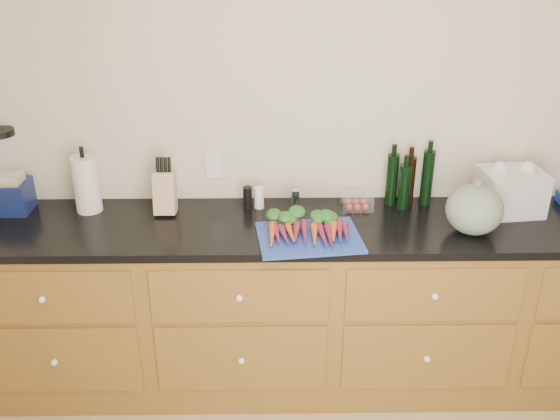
{
  "coord_description": "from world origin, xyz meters",
  "views": [
    {
      "loc": [
        -0.3,
        -1.42,
        2.32
      ],
      "look_at": [
        -0.26,
        1.2,
        1.06
      ],
      "focal_mm": 40.0,
      "sensor_mm": 36.0,
      "label": 1
    }
  ],
  "objects_px": {
    "carrots": "(309,228)",
    "blender_appliance": "(8,177)",
    "squash": "(474,209)",
    "knife_block": "(165,192)",
    "cutting_board": "(309,237)",
    "tomato_box": "(357,201)",
    "paper_towel": "(86,184)"
  },
  "relations": [
    {
      "from": "cutting_board",
      "to": "tomato_box",
      "type": "distance_m",
      "value": 0.42
    },
    {
      "from": "blender_appliance",
      "to": "paper_towel",
      "type": "bearing_deg",
      "value": 0.35
    },
    {
      "from": "cutting_board",
      "to": "tomato_box",
      "type": "relative_size",
      "value": 3.03
    },
    {
      "from": "paper_towel",
      "to": "knife_block",
      "type": "relative_size",
      "value": 1.36
    },
    {
      "from": "squash",
      "to": "knife_block",
      "type": "xyz_separation_m",
      "value": [
        -1.48,
        0.24,
        -0.01
      ]
    },
    {
      "from": "squash",
      "to": "tomato_box",
      "type": "relative_size",
      "value": 1.7
    },
    {
      "from": "cutting_board",
      "to": "tomato_box",
      "type": "xyz_separation_m",
      "value": [
        0.26,
        0.33,
        0.03
      ]
    },
    {
      "from": "carrots",
      "to": "tomato_box",
      "type": "distance_m",
      "value": 0.39
    },
    {
      "from": "blender_appliance",
      "to": "paper_towel",
      "type": "xyz_separation_m",
      "value": [
        0.38,
        0.0,
        -0.05
      ]
    },
    {
      "from": "blender_appliance",
      "to": "tomato_box",
      "type": "height_order",
      "value": "blender_appliance"
    },
    {
      "from": "squash",
      "to": "paper_towel",
      "type": "xyz_separation_m",
      "value": [
        -1.88,
        0.26,
        0.03
      ]
    },
    {
      "from": "squash",
      "to": "knife_block",
      "type": "distance_m",
      "value": 1.5
    },
    {
      "from": "cutting_board",
      "to": "squash",
      "type": "height_order",
      "value": "squash"
    },
    {
      "from": "carrots",
      "to": "cutting_board",
      "type": "bearing_deg",
      "value": -90.0
    },
    {
      "from": "squash",
      "to": "blender_appliance",
      "type": "distance_m",
      "value": 2.27
    },
    {
      "from": "paper_towel",
      "to": "tomato_box",
      "type": "xyz_separation_m",
      "value": [
        1.36,
        0.01,
        -0.11
      ]
    },
    {
      "from": "blender_appliance",
      "to": "paper_towel",
      "type": "height_order",
      "value": "blender_appliance"
    },
    {
      "from": "cutting_board",
      "to": "paper_towel",
      "type": "relative_size",
      "value": 1.63
    },
    {
      "from": "tomato_box",
      "to": "cutting_board",
      "type": "bearing_deg",
      "value": -128.63
    },
    {
      "from": "cutting_board",
      "to": "tomato_box",
      "type": "height_order",
      "value": "tomato_box"
    },
    {
      "from": "cutting_board",
      "to": "knife_block",
      "type": "distance_m",
      "value": 0.77
    },
    {
      "from": "carrots",
      "to": "tomato_box",
      "type": "bearing_deg",
      "value": 48.01
    },
    {
      "from": "carrots",
      "to": "squash",
      "type": "bearing_deg",
      "value": 1.34
    },
    {
      "from": "carrots",
      "to": "blender_appliance",
      "type": "height_order",
      "value": "blender_appliance"
    },
    {
      "from": "paper_towel",
      "to": "knife_block",
      "type": "distance_m",
      "value": 0.4
    },
    {
      "from": "blender_appliance",
      "to": "knife_block",
      "type": "relative_size",
      "value": 2.04
    },
    {
      "from": "cutting_board",
      "to": "blender_appliance",
      "type": "relative_size",
      "value": 1.09
    },
    {
      "from": "paper_towel",
      "to": "knife_block",
      "type": "bearing_deg",
      "value": -2.91
    },
    {
      "from": "knife_block",
      "to": "tomato_box",
      "type": "distance_m",
      "value": 0.97
    },
    {
      "from": "squash",
      "to": "tomato_box",
      "type": "height_order",
      "value": "squash"
    },
    {
      "from": "blender_appliance",
      "to": "knife_block",
      "type": "xyz_separation_m",
      "value": [
        0.77,
        -0.02,
        -0.08
      ]
    },
    {
      "from": "cutting_board",
      "to": "paper_towel",
      "type": "height_order",
      "value": "paper_towel"
    }
  ]
}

